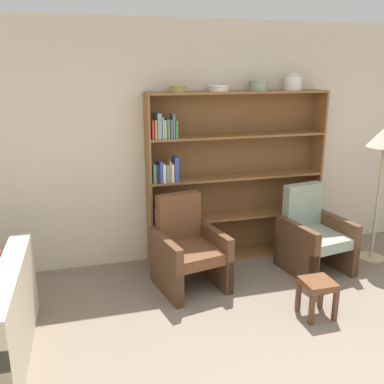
{
  "coord_description": "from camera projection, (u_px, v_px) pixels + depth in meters",
  "views": [
    {
      "loc": [
        -1.53,
        -2.25,
        2.23
      ],
      "look_at": [
        -0.37,
        2.0,
        0.95
      ],
      "focal_mm": 40.0,
      "sensor_mm": 36.0,
      "label": 1
    }
  ],
  "objects": [
    {
      "name": "wall_back",
      "position": [
        211.0,
        143.0,
        5.03
      ],
      "size": [
        12.0,
        0.06,
        2.75
      ],
      "color": "beige",
      "rests_on": "ground"
    },
    {
      "name": "vase_tall",
      "position": [
        293.0,
        83.0,
        4.9
      ],
      "size": [
        0.2,
        0.2,
        0.19
      ],
      "color": "silver",
      "rests_on": "bookshelf"
    },
    {
      "name": "bowl_cream",
      "position": [
        219.0,
        88.0,
        4.68
      ],
      "size": [
        0.24,
        0.24,
        0.07
      ],
      "color": "silver",
      "rests_on": "bookshelf"
    },
    {
      "name": "armchair_cushioned",
      "position": [
        313.0,
        235.0,
        4.84
      ],
      "size": [
        0.75,
        0.78,
        0.96
      ],
      "rotation": [
        0.0,
        0.0,
        3.31
      ],
      "color": "brown",
      "rests_on": "ground"
    },
    {
      "name": "bowl_olive",
      "position": [
        259.0,
        85.0,
        4.79
      ],
      "size": [
        0.22,
        0.22,
        0.12
      ],
      "color": "gray",
      "rests_on": "bookshelf"
    },
    {
      "name": "bowl_slate",
      "position": [
        178.0,
        88.0,
        4.56
      ],
      "size": [
        0.18,
        0.18,
        0.07
      ],
      "color": "tan",
      "rests_on": "bookshelf"
    },
    {
      "name": "armchair_leather",
      "position": [
        188.0,
        249.0,
        4.47
      ],
      "size": [
        0.77,
        0.8,
        0.96
      ],
      "rotation": [
        0.0,
        0.0,
        3.35
      ],
      "color": "brown",
      "rests_on": "ground"
    },
    {
      "name": "footstool",
      "position": [
        318.0,
        289.0,
        3.93
      ],
      "size": [
        0.28,
        0.28,
        0.36
      ],
      "color": "brown",
      "rests_on": "ground"
    },
    {
      "name": "bookshelf",
      "position": [
        222.0,
        180.0,
        5.02
      ],
      "size": [
        2.11,
        0.3,
        1.98
      ],
      "color": "brown",
      "rests_on": "ground"
    }
  ]
}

